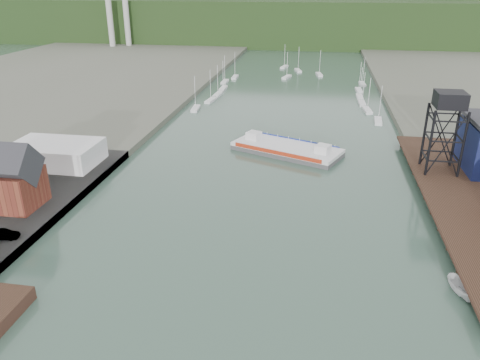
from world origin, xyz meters
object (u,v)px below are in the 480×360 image
(lift_tower, at_px, (449,105))
(motorboat, at_px, (461,289))
(chain_ferry, at_px, (287,149))
(harbor_building, at_px, (3,181))

(lift_tower, bearing_deg, motorboat, -97.37)
(lift_tower, xyz_separation_m, chain_ferry, (-31.40, 11.03, -14.61))
(harbor_building, xyz_separation_m, motorboat, (71.89, -11.47, -5.06))
(motorboat, bearing_deg, harbor_building, 153.24)
(harbor_building, distance_m, lift_tower, 82.49)
(motorboat, bearing_deg, chain_ferry, 99.81)
(harbor_building, height_order, lift_tower, lift_tower)
(harbor_building, distance_m, motorboat, 72.98)
(lift_tower, relative_size, motorboat, 3.00)
(chain_ferry, relative_size, motorboat, 5.07)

